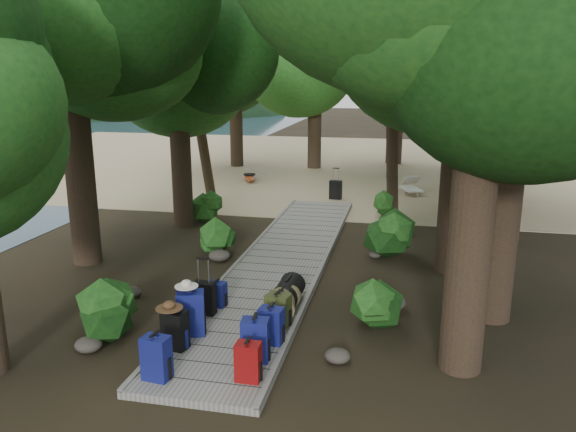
% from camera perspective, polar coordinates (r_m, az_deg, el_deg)
% --- Properties ---
extents(ground, '(120.00, 120.00, 0.00)m').
position_cam_1_polar(ground, '(12.27, -1.46, -6.28)').
color(ground, black).
rests_on(ground, ground).
extents(sand_beach, '(40.00, 22.00, 0.02)m').
position_cam_1_polar(sand_beach, '(27.63, 6.30, 5.30)').
color(sand_beach, tan).
rests_on(sand_beach, ground).
extents(distant_hill, '(32.00, 16.00, 12.00)m').
position_cam_1_polar(distant_hill, '(73.08, -24.13, 9.76)').
color(distant_hill, black).
rests_on(distant_hill, ground).
extents(boardwalk, '(2.00, 12.00, 0.12)m').
position_cam_1_polar(boardwalk, '(13.17, -0.45, -4.54)').
color(boardwalk, gray).
rests_on(boardwalk, ground).
extents(backpack_left_a, '(0.41, 0.31, 0.71)m').
position_cam_1_polar(backpack_left_a, '(8.32, -13.23, -13.64)').
color(backpack_left_a, navy).
rests_on(backpack_left_a, boardwalk).
extents(backpack_left_b, '(0.42, 0.33, 0.69)m').
position_cam_1_polar(backpack_left_b, '(9.10, -11.41, -11.07)').
color(backpack_left_b, black).
rests_on(backpack_left_b, boardwalk).
extents(backpack_left_c, '(0.52, 0.45, 0.82)m').
position_cam_1_polar(backpack_left_c, '(9.48, -9.86, -9.46)').
color(backpack_left_c, navy).
rests_on(backpack_left_c, boardwalk).
extents(backpack_left_d, '(0.37, 0.30, 0.50)m').
position_cam_1_polar(backpack_left_d, '(10.56, -7.25, -7.75)').
color(backpack_left_d, navy).
rests_on(backpack_left_d, boardwalk).
extents(backpack_right_a, '(0.35, 0.25, 0.62)m').
position_cam_1_polar(backpack_right_a, '(8.11, -4.06, -14.37)').
color(backpack_right_a, maroon).
rests_on(backpack_right_a, boardwalk).
extents(backpack_right_b, '(0.43, 0.33, 0.73)m').
position_cam_1_polar(backpack_right_b, '(8.59, -3.35, -12.24)').
color(backpack_right_b, navy).
rests_on(backpack_right_b, boardwalk).
extents(backpack_right_c, '(0.41, 0.32, 0.65)m').
position_cam_1_polar(backpack_right_c, '(9.11, -1.72, -10.86)').
color(backpack_right_c, navy).
rests_on(backpack_right_c, boardwalk).
extents(backpack_right_d, '(0.45, 0.36, 0.61)m').
position_cam_1_polar(backpack_right_d, '(9.70, -1.02, -9.35)').
color(backpack_right_d, '#39411D').
rests_on(backpack_right_d, boardwalk).
extents(duffel_right_khaki, '(0.57, 0.74, 0.45)m').
position_cam_1_polar(duffel_right_khaki, '(10.11, -0.57, -8.82)').
color(duffel_right_khaki, brown).
rests_on(duffel_right_khaki, boardwalk).
extents(duffel_right_black, '(0.51, 0.77, 0.47)m').
position_cam_1_polar(duffel_right_black, '(10.63, 0.08, -7.57)').
color(duffel_right_black, black).
rests_on(duffel_right_black, boardwalk).
extents(suitcase_on_boardwalk, '(0.40, 0.24, 0.60)m').
position_cam_1_polar(suitcase_on_boardwalk, '(10.23, -8.49, -8.24)').
color(suitcase_on_boardwalk, black).
rests_on(suitcase_on_boardwalk, boardwalk).
extents(lone_suitcase_on_sand, '(0.44, 0.29, 0.65)m').
position_cam_1_polar(lone_suitcase_on_sand, '(19.71, 4.86, 2.67)').
color(lone_suitcase_on_sand, black).
rests_on(lone_suitcase_on_sand, sand_beach).
extents(hat_brown, '(0.42, 0.42, 0.13)m').
position_cam_1_polar(hat_brown, '(8.91, -11.99, -8.79)').
color(hat_brown, '#51351E').
rests_on(hat_brown, backpack_left_b).
extents(hat_white, '(0.38, 0.38, 0.13)m').
position_cam_1_polar(hat_white, '(9.34, -10.29, -6.70)').
color(hat_white, silver).
rests_on(hat_white, backpack_left_c).
extents(kayak, '(1.88, 3.60, 0.35)m').
position_cam_1_polar(kayak, '(23.17, -3.94, 4.08)').
color(kayak, '#9F320D').
rests_on(kayak, sand_beach).
extents(sun_lounger, '(1.14, 1.89, 0.58)m').
position_cam_1_polar(sun_lounger, '(20.99, 12.41, 3.01)').
color(sun_lounger, silver).
rests_on(sun_lounger, sand_beach).
extents(tree_right_a, '(5.40, 5.40, 8.99)m').
position_cam_1_polar(tree_right_a, '(8.08, 19.39, 14.80)').
color(tree_right_a, black).
rests_on(tree_right_a, ground).
extents(tree_right_b, '(5.37, 5.37, 9.60)m').
position_cam_1_polar(tree_right_b, '(10.13, 22.20, 16.02)').
color(tree_right_b, black).
rests_on(tree_right_b, ground).
extents(tree_right_c, '(5.27, 5.27, 9.12)m').
position_cam_1_polar(tree_right_c, '(12.43, 17.46, 14.82)').
color(tree_right_c, black).
rests_on(tree_right_c, ground).
extents(tree_right_d, '(6.12, 6.12, 11.22)m').
position_cam_1_polar(tree_right_d, '(15.49, 22.94, 18.06)').
color(tree_right_d, black).
rests_on(tree_right_d, ground).
extents(tree_right_e, '(4.68, 4.68, 8.43)m').
position_cam_1_polar(tree_right_e, '(18.85, 17.12, 13.42)').
color(tree_right_e, black).
rests_on(tree_right_e, ground).
extents(tree_right_f, '(5.63, 5.63, 10.06)m').
position_cam_1_polar(tree_right_f, '(20.64, 22.92, 15.25)').
color(tree_right_f, black).
rests_on(tree_right_f, ground).
extents(tree_left_b, '(5.12, 5.12, 9.22)m').
position_cam_1_polar(tree_left_b, '(13.39, -21.33, 14.65)').
color(tree_left_b, black).
rests_on(tree_left_b, ground).
extents(tree_left_c, '(4.73, 4.73, 8.23)m').
position_cam_1_polar(tree_left_c, '(16.12, -11.19, 13.36)').
color(tree_left_c, black).
rests_on(tree_left_c, ground).
extents(tree_back_a, '(5.15, 5.15, 8.91)m').
position_cam_1_polar(tree_back_a, '(25.92, 2.79, 14.64)').
color(tree_back_a, black).
rests_on(tree_back_a, ground).
extents(tree_back_b, '(6.17, 6.17, 11.03)m').
position_cam_1_polar(tree_back_b, '(27.78, 11.18, 16.57)').
color(tree_back_b, black).
rests_on(tree_back_b, ground).
extents(tree_back_c, '(5.07, 5.07, 9.13)m').
position_cam_1_polar(tree_back_c, '(26.15, 17.75, 14.25)').
color(tree_back_c, black).
rests_on(tree_back_c, ground).
extents(tree_back_d, '(5.19, 5.19, 8.64)m').
position_cam_1_polar(tree_back_d, '(26.58, -5.41, 14.30)').
color(tree_back_d, black).
rests_on(tree_back_d, ground).
extents(palm_right_a, '(4.86, 4.86, 8.29)m').
position_cam_1_polar(palm_right_a, '(17.50, 11.72, 13.49)').
color(palm_right_a, '#174513').
rests_on(palm_right_a, ground).
extents(palm_right_b, '(4.35, 4.35, 8.40)m').
position_cam_1_polar(palm_right_b, '(22.36, 17.58, 13.41)').
color(palm_right_b, '#174513').
rests_on(palm_right_b, ground).
extents(palm_right_c, '(4.22, 4.22, 6.72)m').
position_cam_1_polar(palm_right_c, '(23.93, 11.24, 11.79)').
color(palm_right_c, '#174513').
rests_on(palm_right_c, ground).
extents(palm_left_a, '(4.74, 4.74, 7.54)m').
position_cam_1_polar(palm_left_a, '(19.50, -8.96, 12.56)').
color(palm_left_a, '#174513').
rests_on(palm_left_a, ground).
extents(rock_left_a, '(0.44, 0.40, 0.24)m').
position_cam_1_polar(rock_left_a, '(9.71, -19.61, -12.20)').
color(rock_left_a, '#4C473F').
rests_on(rock_left_a, ground).
extents(rock_left_b, '(0.39, 0.35, 0.21)m').
position_cam_1_polar(rock_left_b, '(11.63, -15.58, -7.46)').
color(rock_left_b, '#4C473F').
rests_on(rock_left_b, ground).
extents(rock_left_c, '(0.51, 0.46, 0.28)m').
position_cam_1_polar(rock_left_c, '(13.37, -6.99, -3.99)').
color(rock_left_c, '#4C473F').
rests_on(rock_left_c, ground).
extents(rock_left_d, '(0.26, 0.24, 0.15)m').
position_cam_1_polar(rock_left_d, '(15.21, -5.95, -1.95)').
color(rock_left_d, '#4C473F').
rests_on(rock_left_d, ground).
extents(rock_right_a, '(0.40, 0.36, 0.22)m').
position_cam_1_polar(rock_right_a, '(8.90, 5.05, -13.98)').
color(rock_right_a, '#4C473F').
rests_on(rock_right_a, ground).
extents(rock_right_b, '(0.52, 0.46, 0.28)m').
position_cam_1_polar(rock_right_b, '(10.83, 10.52, -8.63)').
color(rock_right_b, '#4C473F').
rests_on(rock_right_b, ground).
extents(rock_right_c, '(0.29, 0.26, 0.16)m').
position_cam_1_polar(rock_right_c, '(13.66, 8.83, -3.91)').
color(rock_right_c, '#4C473F').
rests_on(rock_right_c, ground).
extents(rock_right_d, '(0.60, 0.54, 0.33)m').
position_cam_1_polar(rock_right_d, '(15.74, 11.60, -1.26)').
color(rock_right_d, '#4C473F').
rests_on(rock_right_d, ground).
extents(shrub_left_a, '(1.15, 1.15, 1.04)m').
position_cam_1_polar(shrub_left_a, '(9.94, -17.84, -8.89)').
color(shrub_left_a, '#164A19').
rests_on(shrub_left_a, ground).
extents(shrub_left_b, '(0.89, 0.89, 0.80)m').
position_cam_1_polar(shrub_left_b, '(13.67, -7.23, -2.43)').
color(shrub_left_b, '#164A19').
rests_on(shrub_left_b, ground).
extents(shrub_left_c, '(1.03, 1.03, 0.93)m').
position_cam_1_polar(shrub_left_c, '(17.07, -7.80, 1.16)').
color(shrub_left_c, '#164A19').
rests_on(shrub_left_c, ground).
extents(shrub_right_a, '(0.99, 0.99, 0.89)m').
position_cam_1_polar(shrub_right_a, '(9.91, 9.09, -8.89)').
color(shrub_right_a, '#164A19').
rests_on(shrub_right_a, ground).
extents(shrub_right_b, '(1.33, 1.33, 1.19)m').
position_cam_1_polar(shrub_right_b, '(13.72, 10.69, -1.66)').
color(shrub_right_b, '#164A19').
rests_on(shrub_right_b, ground).
extents(shrub_right_c, '(0.74, 0.74, 0.66)m').
position_cam_1_polar(shrub_right_c, '(17.41, 10.05, 0.88)').
color(shrub_right_c, '#164A19').
rests_on(shrub_right_c, ground).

